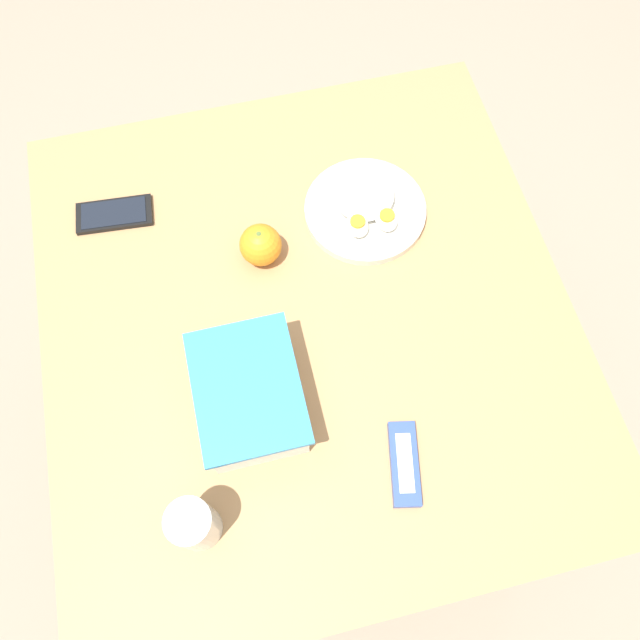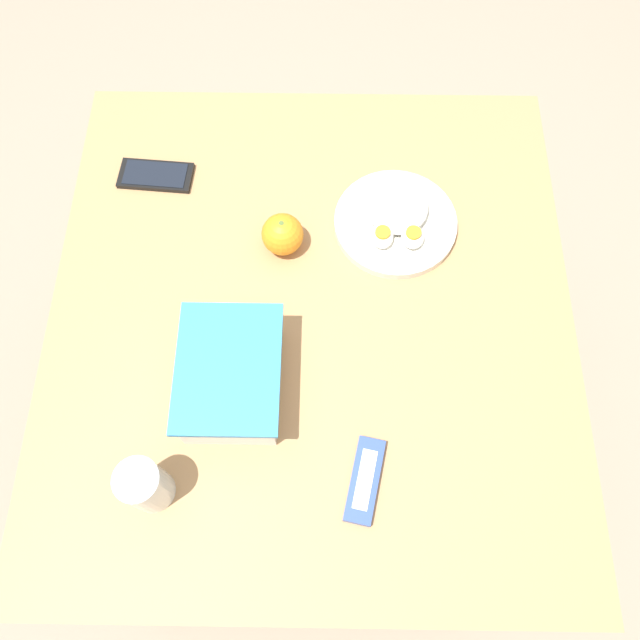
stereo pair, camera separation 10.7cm
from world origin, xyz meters
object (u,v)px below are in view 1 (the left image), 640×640
Objects in this scene: cell_phone at (114,214)px; drinking_glass at (194,525)px; rice_plate at (365,206)px; candy_bar at (404,464)px; food_container at (250,396)px; orange_fruit at (261,245)px.

drinking_glass is (-0.60, -0.07, 0.05)m from cell_phone.
candy_bar is (-0.48, 0.06, -0.01)m from rice_plate.
candy_bar reaches higher than cell_phone.
cell_phone is at bearing 6.51° from drinking_glass.
rice_plate reaches higher than candy_bar.
rice_plate is 1.56× the size of cell_phone.
food_container reaches higher than cell_phone.
orange_fruit is 0.46m from candy_bar.
cell_phone is (0.15, 0.26, -0.03)m from orange_fruit.
food_container is 1.49× the size of cell_phone.
cell_phone is at bearing 59.56° from orange_fruit.
candy_bar is at bearing -125.98° from food_container.
orange_fruit reaches higher than candy_bar.
food_container reaches higher than rice_plate.
drinking_glass is at bearing -173.49° from cell_phone.
cell_phone is 0.61m from drinking_glass.
candy_bar is 1.24× the size of drinking_glass.
rice_plate is at bearing -102.28° from cell_phone.
orange_fruit is 0.33× the size of rice_plate.
orange_fruit is (0.27, -0.07, -0.00)m from food_container.
orange_fruit is 0.52× the size of cell_phone.
orange_fruit is at bearing 103.30° from rice_plate.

